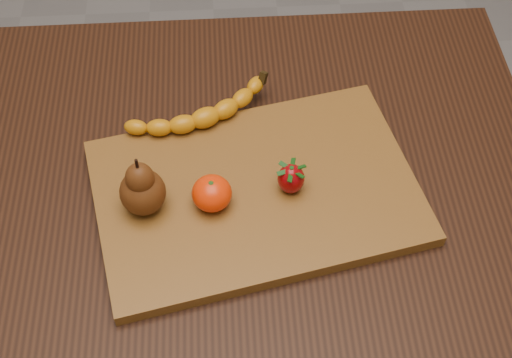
{
  "coord_description": "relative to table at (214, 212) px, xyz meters",
  "views": [
    {
      "loc": [
        0.03,
        -0.65,
        1.59
      ],
      "look_at": [
        0.06,
        -0.04,
        0.8
      ],
      "focal_mm": 50.0,
      "sensor_mm": 36.0,
      "label": 1
    }
  ],
  "objects": [
    {
      "name": "strawberry",
      "position": [
        0.11,
        -0.05,
        0.14
      ],
      "size": [
        0.05,
        0.05,
        0.05
      ],
      "primitive_type": null,
      "rotation": [
        0.0,
        0.0,
        0.29
      ],
      "color": "#850307",
      "rests_on": "cutting_board"
    },
    {
      "name": "pear",
      "position": [
        -0.09,
        -0.06,
        0.17
      ],
      "size": [
        0.08,
        0.08,
        0.1
      ],
      "primitive_type": null,
      "rotation": [
        0.0,
        0.0,
        -0.33
      ],
      "color": "#4F270C",
      "rests_on": "cutting_board"
    },
    {
      "name": "table",
      "position": [
        0.0,
        0.0,
        0.0
      ],
      "size": [
        1.0,
        0.7,
        0.76
      ],
      "color": "black",
      "rests_on": "ground"
    },
    {
      "name": "mandarin",
      "position": [
        0.0,
        -0.07,
        0.14
      ],
      "size": [
        0.07,
        0.07,
        0.05
      ],
      "primitive_type": "ellipsoid",
      "rotation": [
        0.0,
        0.0,
        -0.31
      ],
      "color": "red",
      "rests_on": "cutting_board"
    },
    {
      "name": "cutting_board",
      "position": [
        0.06,
        -0.04,
        0.11
      ],
      "size": [
        0.5,
        0.39,
        0.02
      ],
      "primitive_type": "cube",
      "rotation": [
        0.0,
        0.0,
        0.21
      ],
      "color": "brown",
      "rests_on": "table"
    },
    {
      "name": "banana",
      "position": [
        -0.01,
        0.08,
        0.13
      ],
      "size": [
        0.2,
        0.13,
        0.03
      ],
      "primitive_type": null,
      "rotation": [
        0.0,
        0.0,
        0.4
      ],
      "color": "#C27A09",
      "rests_on": "cutting_board"
    }
  ]
}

